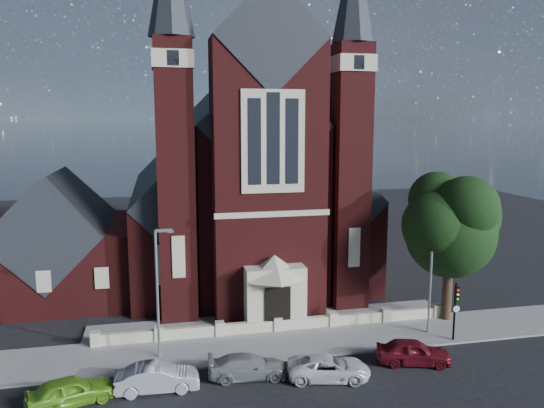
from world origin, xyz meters
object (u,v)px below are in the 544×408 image
Objects in this scene: parish_hall at (58,248)px; church at (240,185)px; traffic_signal at (456,304)px; car_lime_van at (70,391)px; car_white_suv at (329,368)px; street_lamp_right at (432,269)px; car_silver_a at (157,378)px; car_silver_b at (248,366)px; car_dark_red at (413,352)px; street_tree at (454,227)px; street_lamp_left at (159,286)px.

church is at bearing 17.16° from parish_hall.
traffic_signal is at bearing -29.98° from parish_hall.
car_white_suv is at bearing -109.06° from car_lime_van.
church reaches higher than street_lamp_right.
car_silver_a reaches higher than car_white_suv.
parish_hall reaches higher than car_silver_b.
car_lime_van is (-23.49, -2.89, -1.84)m from traffic_signal.
car_dark_red is (6.88, -22.88, -7.44)m from church.
car_lime_van is at bearing 101.23° from car_white_suv.
street_tree is 17.69m from car_silver_b.
car_silver_b is (-13.17, -3.54, -3.94)m from street_lamp_right.
car_dark_red reaches higher than car_silver_a.
car_lime_van reaches higher than car_silver_b.
street_lamp_left is at bearing -64.08° from car_lime_van.
street_tree is (12.60, -17.23, -1.23)m from church.
street_lamp_right reaches higher than car_dark_red.
church is 21.76m from street_lamp_right.
street_lamp_right is (18.00, 0.00, 0.00)m from street_lamp_left.
car_lime_van is 0.96× the size of car_silver_b.
traffic_signal is at bearing -81.86° from car_silver_a.
car_silver_b is 1.03× the size of car_dark_red.
car_dark_red is (-3.21, -3.94, -3.85)m from street_lamp_right.
traffic_signal is 5.09m from car_dark_red.
traffic_signal is (18.91, -1.57, -2.02)m from street_lamp_left.
parish_hall is at bearing 156.74° from street_tree.
car_lime_van is at bearing -135.71° from street_lamp_left.
parish_hall is at bearing 120.02° from street_lamp_left.
car_lime_van is (-25.09, -6.18, -6.22)m from street_tree.
car_silver_b is at bearing -97.79° from church.
car_silver_b is 0.97× the size of car_white_suv.
street_lamp_right is (-2.51, -1.71, -2.36)m from street_tree.
car_silver_b is at bearing -172.05° from traffic_signal.
street_tree reaches higher than parish_hall.
street_tree is (28.60, -12.29, 2.95)m from parish_hall.
car_silver_a is at bearing -164.68° from street_tree.
car_dark_red is (5.54, 0.70, 0.10)m from car_white_suv.
street_lamp_right is 6.37m from car_dark_red.
street_lamp_right is at bearing -61.96° from church.
street_lamp_right is 1.85× the size of car_lime_van.
street_tree is at bearing 4.76° from street_lamp_left.
street_tree is 1.32× the size of street_lamp_left.
car_white_suv is (1.34, -23.58, -7.54)m from church.
car_white_suv is (9.47, -0.67, -0.09)m from car_silver_a.
church is at bearing -18.53° from car_silver_a.
car_silver_b is at bearing 103.82° from car_dark_red.
street_lamp_left reaches higher than car_silver_b.
street_lamp_left is at bearing -2.18° from car_silver_a.
street_lamp_left is at bearing -175.24° from street_tree.
traffic_signal is 0.85× the size of car_white_suv.
parish_hall is 2.80× the size of car_lime_van.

